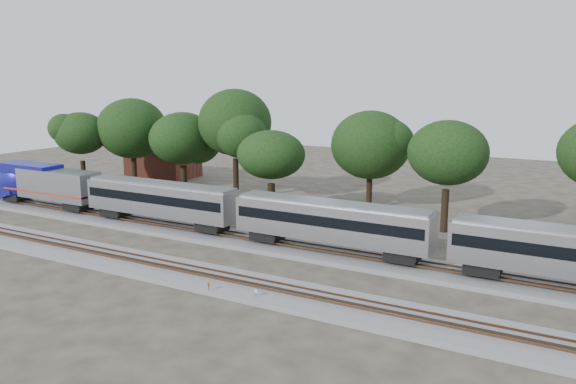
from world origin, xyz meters
name	(u,v)px	position (x,y,z in m)	size (l,w,h in m)	color
ground	(206,260)	(0.00, 0.00, 0.00)	(160.00, 160.00, 0.00)	#383328
track_far	(244,241)	(0.00, 6.00, 0.21)	(160.00, 5.00, 0.73)	slate
track_near	(176,272)	(0.00, -4.00, 0.21)	(160.00, 5.00, 0.73)	slate
train	(445,235)	(18.70, 6.00, 3.26)	(111.35, 3.18, 4.69)	#B3B5BA
switch_stand_red	(209,287)	(5.05, -6.39, 0.63)	(0.30, 0.15, 0.99)	#512D19
switch_stand_white	(256,294)	(8.61, -5.71, 0.57)	(0.28, 0.08, 0.89)	#512D19
switch_lever	(229,294)	(6.36, -5.80, 0.15)	(0.50, 0.30, 0.30)	#512D19
brick_building	(163,162)	(-31.31, 30.53, 2.47)	(10.62, 7.81, 4.90)	brown
tree_0	(81,133)	(-32.50, 15.75, 8.10)	(8.25, 8.25, 11.63)	black
tree_1	(132,128)	(-27.06, 19.76, 8.67)	(8.83, 8.83, 12.45)	black
tree_2	(182,138)	(-18.32, 19.66, 7.76)	(7.91, 7.91, 11.15)	black
tree_3	(235,122)	(-11.48, 21.67, 9.93)	(10.10, 10.10, 14.24)	black
tree_4	(271,155)	(-2.91, 16.00, 7.05)	(7.19, 7.19, 10.14)	black
tree_5	(370,145)	(5.39, 24.74, 7.71)	(7.86, 7.86, 11.08)	black
tree_6	(448,153)	(15.63, 19.04, 8.07)	(8.22, 8.22, 11.59)	black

